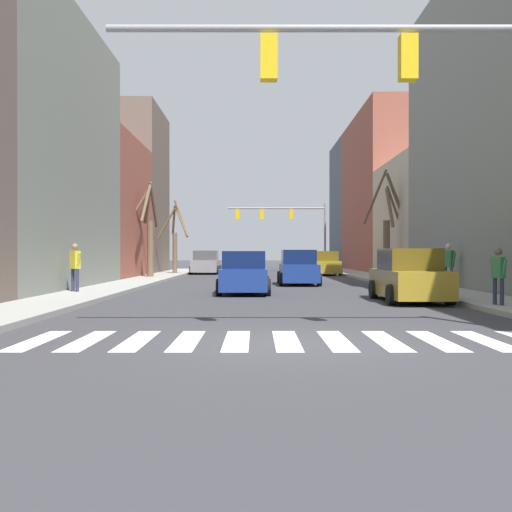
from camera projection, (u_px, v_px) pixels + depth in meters
The scene contains 18 objects.
ground_plane at pixel (285, 344), 10.46m from camera, with size 240.00×240.00×0.00m, color #38383D.
building_row_left at pixel (23, 158), 26.83m from camera, with size 6.00×46.18×12.66m.
building_row_right at pixel (440, 176), 36.66m from camera, with size 6.00×64.20×13.83m.
crosswalk_stripes at pixel (284, 340), 10.82m from camera, with size 9.45×2.60×0.01m.
traffic_signal_near at pixel (425, 93), 11.18m from camera, with size 8.76×0.28×6.18m.
traffic_signal_far at pixel (285, 220), 50.86m from camera, with size 8.36×0.28×5.81m.
car_parked_right_far at pixel (296, 269), 29.94m from camera, with size 2.02×4.23×1.75m.
car_driving_toward_lane at pixel (241, 274), 23.38m from camera, with size 2.02×4.22×1.66m.
car_parked_left_mid at pixel (323, 264), 43.02m from camera, with size 1.97×4.23×1.73m.
car_parked_right_mid at pixel (244, 266), 39.29m from camera, with size 2.07×4.28×1.60m.
car_parked_right_near at pixel (203, 263), 45.59m from camera, with size 2.17×4.61×1.77m.
car_parked_left_far at pixel (406, 277), 19.54m from camera, with size 2.01×4.42×1.73m.
pedestrian_waiting_at_curb at pixel (445, 262), 24.61m from camera, with size 0.49×0.72×1.83m.
pedestrian_on_right_sidewalk at pixel (72, 263), 22.31m from camera, with size 0.62×0.60×1.80m.
pedestrian_on_left_sidewalk at pixel (495, 271), 16.57m from camera, with size 0.32×0.67×1.58m.
street_tree_right_far at pixel (146, 227), 36.72m from camera, with size 1.60×3.50×5.84m.
street_tree_right_near at pixel (172, 240), 43.01m from camera, with size 2.42×2.06×5.27m.
street_tree_left_far at pixel (385, 230), 34.90m from camera, with size 2.72×2.16×6.33m.
Camera 1 is at (-0.55, -10.45, 1.58)m, focal length 42.00 mm.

